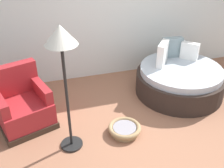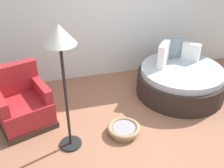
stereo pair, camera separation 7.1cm
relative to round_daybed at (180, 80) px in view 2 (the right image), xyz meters
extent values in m
cube|color=#936047|center=(-1.06, -1.00, -0.29)|extent=(8.00, 8.00, 0.02)
cylinder|color=#2D231E|center=(0.00, -0.01, -0.07)|extent=(1.63, 1.63, 0.41)
cylinder|color=#B2BCC6|center=(0.00, -0.01, 0.20)|extent=(1.50, 1.50, 0.12)
cube|color=white|center=(0.32, 0.28, 0.42)|extent=(0.32, 0.33, 0.33)
cube|color=gray|center=(0.04, 0.47, 0.45)|extent=(0.40, 0.15, 0.40)
cube|color=white|center=(-0.29, 0.22, 0.47)|extent=(0.36, 0.41, 0.43)
cube|color=#38281E|center=(-2.82, -0.17, -0.23)|extent=(1.01, 1.01, 0.10)
cube|color=#A32328|center=(-2.82, -0.17, -0.01)|extent=(0.96, 0.96, 0.34)
cube|color=#A32328|center=(-2.92, 0.12, 0.41)|extent=(0.77, 0.39, 0.50)
cube|color=#A32328|center=(-2.52, -0.07, 0.27)|extent=(0.33, 0.69, 0.22)
cylinder|color=#9E7F56|center=(-1.37, -0.83, -0.25)|extent=(0.44, 0.44, 0.06)
torus|color=#9E7F56|center=(-1.37, -0.83, -0.18)|extent=(0.51, 0.51, 0.07)
cylinder|color=gray|center=(-1.37, -0.83, -0.19)|extent=(0.36, 0.36, 0.05)
cylinder|color=black|center=(-2.20, -0.86, -0.26)|extent=(0.32, 0.32, 0.03)
cylinder|color=black|center=(-2.20, -0.86, 0.53)|extent=(0.04, 0.04, 1.55)
cone|color=beige|center=(-2.20, -0.86, 1.42)|extent=(0.40, 0.40, 0.24)
camera|label=1|loc=(-2.45, -3.79, 2.49)|focal=42.44mm
camera|label=2|loc=(-2.39, -3.81, 2.49)|focal=42.44mm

